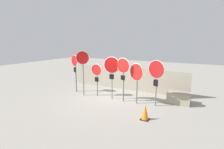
{
  "coord_description": "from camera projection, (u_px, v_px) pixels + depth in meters",
  "views": [
    {
      "loc": [
        4.72,
        -8.4,
        3.29
      ],
      "look_at": [
        0.17,
        0.0,
        1.46
      ],
      "focal_mm": 28.0,
      "sensor_mm": 36.0,
      "label": 1
    }
  ],
  "objects": [
    {
      "name": "stop_sign_3",
      "position": [
        112.0,
        68.0,
        9.71
      ],
      "size": [
        0.93,
        0.17,
        2.46
      ],
      "rotation": [
        0.0,
        0.0,
        0.14
      ],
      "color": "slate",
      "rests_on": "ground"
    },
    {
      "name": "stop_sign_6",
      "position": [
        156.0,
        73.0,
        8.67
      ],
      "size": [
        0.88,
        0.35,
        2.38
      ],
      "rotation": [
        0.0,
        0.0,
        -0.35
      ],
      "color": "slate",
      "rests_on": "ground"
    },
    {
      "name": "stop_sign_0",
      "position": [
        75.0,
        66.0,
        11.29
      ],
      "size": [
        0.71,
        0.31,
        2.44
      ],
      "rotation": [
        0.0,
        0.0,
        -0.38
      ],
      "color": "slate",
      "rests_on": "ground"
    },
    {
      "name": "traffic_cone_0",
      "position": [
        145.0,
        112.0,
        7.4
      ],
      "size": [
        0.36,
        0.36,
        0.66
      ],
      "color": "black",
      "rests_on": "ground"
    },
    {
      "name": "storage_crate",
      "position": [
        179.0,
        98.0,
        9.36
      ],
      "size": [
        1.16,
        0.79,
        0.59
      ],
      "color": "#9E937A",
      "rests_on": "ground"
    },
    {
      "name": "stop_sign_4",
      "position": [
        123.0,
        71.0,
        9.38
      ],
      "size": [
        0.82,
        0.19,
        2.43
      ],
      "rotation": [
        0.0,
        0.0,
        -0.17
      ],
      "color": "slate",
      "rests_on": "ground"
    },
    {
      "name": "fence_back",
      "position": [
        126.0,
        79.0,
        11.95
      ],
      "size": [
        8.17,
        0.12,
        1.53
      ],
      "color": "#A89E89",
      "rests_on": "ground"
    },
    {
      "name": "ground_plane",
      "position": [
        109.0,
        99.0,
        10.08
      ],
      "size": [
        40.0,
        40.0,
        0.0
      ],
      "primitive_type": "plane",
      "color": "gray"
    },
    {
      "name": "stop_sign_1",
      "position": [
        83.0,
        63.0,
        10.38
      ],
      "size": [
        0.77,
        0.34,
        2.74
      ],
      "rotation": [
        0.0,
        0.0,
        0.39
      ],
      "color": "slate",
      "rests_on": "ground"
    },
    {
      "name": "stop_sign_5",
      "position": [
        136.0,
        75.0,
        9.07
      ],
      "size": [
        0.86,
        0.43,
        2.18
      ],
      "rotation": [
        0.0,
        0.0,
        -0.44
      ],
      "color": "slate",
      "rests_on": "ground"
    },
    {
      "name": "stop_sign_2",
      "position": [
        97.0,
        73.0,
        10.38
      ],
      "size": [
        0.71,
        0.13,
        1.98
      ],
      "rotation": [
        0.0,
        0.0,
        -0.04
      ],
      "color": "slate",
      "rests_on": "ground"
    }
  ]
}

